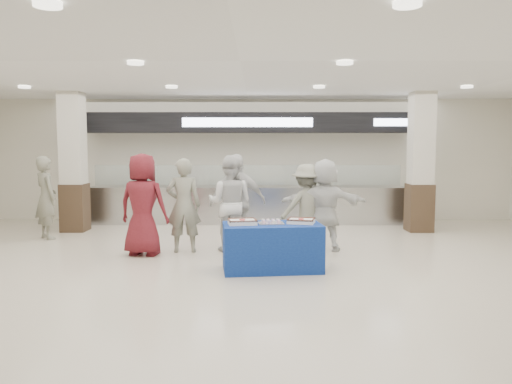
{
  "coord_description": "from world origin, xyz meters",
  "views": [
    {
      "loc": [
        0.26,
        -7.28,
        2.01
      ],
      "look_at": [
        0.22,
        1.6,
        1.16
      ],
      "focal_mm": 35.0,
      "sensor_mm": 36.0,
      "label": 1
    }
  ],
  "objects_px": {
    "sheet_cake_left": "(242,221)",
    "soldier_bg": "(46,198)",
    "soldier_b": "(307,207)",
    "cupcake_tray": "(271,222)",
    "civilian_white": "(324,205)",
    "sheet_cake_right": "(301,220)",
    "soldier_a": "(184,205)",
    "chef_tall": "(230,203)",
    "display_table": "(272,247)",
    "civilian_maroon": "(143,205)",
    "chef_short": "(238,202)"
  },
  "relations": [
    {
      "from": "sheet_cake_right",
      "to": "chef_tall",
      "type": "distance_m",
      "value": 1.87
    },
    {
      "from": "soldier_bg",
      "to": "display_table",
      "type": "bearing_deg",
      "value": -163.89
    },
    {
      "from": "soldier_b",
      "to": "soldier_bg",
      "type": "distance_m",
      "value": 5.54
    },
    {
      "from": "cupcake_tray",
      "to": "civilian_white",
      "type": "distance_m",
      "value": 1.82
    },
    {
      "from": "sheet_cake_left",
      "to": "civilian_maroon",
      "type": "bearing_deg",
      "value": 148.13
    },
    {
      "from": "soldier_a",
      "to": "sheet_cake_right",
      "type": "bearing_deg",
      "value": 142.49
    },
    {
      "from": "chef_short",
      "to": "soldier_b",
      "type": "height_order",
      "value": "chef_short"
    },
    {
      "from": "sheet_cake_right",
      "to": "cupcake_tray",
      "type": "xyz_separation_m",
      "value": [
        -0.48,
        -0.05,
        -0.01
      ]
    },
    {
      "from": "sheet_cake_right",
      "to": "soldier_a",
      "type": "bearing_deg",
      "value": 148.04
    },
    {
      "from": "chef_short",
      "to": "civilian_white",
      "type": "relative_size",
      "value": 1.05
    },
    {
      "from": "cupcake_tray",
      "to": "chef_tall",
      "type": "height_order",
      "value": "chef_tall"
    },
    {
      "from": "sheet_cake_left",
      "to": "soldier_a",
      "type": "relative_size",
      "value": 0.28
    },
    {
      "from": "cupcake_tray",
      "to": "soldier_b",
      "type": "relative_size",
      "value": 0.26
    },
    {
      "from": "sheet_cake_right",
      "to": "soldier_bg",
      "type": "xyz_separation_m",
      "value": [
        -5.19,
        2.6,
        0.09
      ]
    },
    {
      "from": "display_table",
      "to": "soldier_b",
      "type": "xyz_separation_m",
      "value": [
        0.7,
        1.58,
        0.44
      ]
    },
    {
      "from": "display_table",
      "to": "sheet_cake_right",
      "type": "height_order",
      "value": "sheet_cake_right"
    },
    {
      "from": "sheet_cake_left",
      "to": "cupcake_tray",
      "type": "distance_m",
      "value": 0.46
    },
    {
      "from": "cupcake_tray",
      "to": "soldier_a",
      "type": "distance_m",
      "value": 2.09
    },
    {
      "from": "display_table",
      "to": "sheet_cake_left",
      "type": "height_order",
      "value": "sheet_cake_left"
    },
    {
      "from": "display_table",
      "to": "soldier_b",
      "type": "distance_m",
      "value": 1.78
    },
    {
      "from": "sheet_cake_right",
      "to": "soldier_b",
      "type": "relative_size",
      "value": 0.29
    },
    {
      "from": "civilian_maroon",
      "to": "civilian_white",
      "type": "relative_size",
      "value": 1.06
    },
    {
      "from": "chef_tall",
      "to": "sheet_cake_right",
      "type": "bearing_deg",
      "value": 143.62
    },
    {
      "from": "cupcake_tray",
      "to": "soldier_bg",
      "type": "bearing_deg",
      "value": 150.61
    },
    {
      "from": "civilian_maroon",
      "to": "sheet_cake_right",
      "type": "bearing_deg",
      "value": 172.09
    },
    {
      "from": "chef_tall",
      "to": "sheet_cake_left",
      "type": "bearing_deg",
      "value": 113.25
    },
    {
      "from": "soldier_a",
      "to": "chef_tall",
      "type": "bearing_deg",
      "value": -177.46
    },
    {
      "from": "sheet_cake_left",
      "to": "soldier_b",
      "type": "xyz_separation_m",
      "value": [
        1.18,
        1.62,
        0.02
      ]
    },
    {
      "from": "sheet_cake_left",
      "to": "soldier_bg",
      "type": "bearing_deg",
      "value": 147.47
    },
    {
      "from": "sheet_cake_left",
      "to": "soldier_b",
      "type": "distance_m",
      "value": 2.0
    },
    {
      "from": "chef_tall",
      "to": "civilian_white",
      "type": "xyz_separation_m",
      "value": [
        1.78,
        0.02,
        -0.03
      ]
    },
    {
      "from": "chef_short",
      "to": "soldier_b",
      "type": "bearing_deg",
      "value": 167.87
    },
    {
      "from": "chef_tall",
      "to": "civilian_maroon",
      "type": "bearing_deg",
      "value": 27.0
    },
    {
      "from": "cupcake_tray",
      "to": "civilian_maroon",
      "type": "xyz_separation_m",
      "value": [
        -2.29,
        1.08,
        0.14
      ]
    },
    {
      "from": "soldier_b",
      "to": "chef_short",
      "type": "bearing_deg",
      "value": -15.31
    },
    {
      "from": "chef_short",
      "to": "soldier_bg",
      "type": "relative_size",
      "value": 1.03
    },
    {
      "from": "sheet_cake_right",
      "to": "chef_short",
      "type": "bearing_deg",
      "value": 125.03
    },
    {
      "from": "soldier_a",
      "to": "chef_short",
      "type": "height_order",
      "value": "chef_short"
    },
    {
      "from": "sheet_cake_left",
      "to": "soldier_bg",
      "type": "relative_size",
      "value": 0.27
    },
    {
      "from": "civilian_maroon",
      "to": "civilian_white",
      "type": "bearing_deg",
      "value": -160.52
    },
    {
      "from": "sheet_cake_left",
      "to": "civilian_white",
      "type": "distance_m",
      "value": 2.16
    },
    {
      "from": "sheet_cake_left",
      "to": "sheet_cake_right",
      "type": "xyz_separation_m",
      "value": [
        0.94,
        0.11,
        -0.0
      ]
    },
    {
      "from": "display_table",
      "to": "soldier_a",
      "type": "xyz_separation_m",
      "value": [
        -1.61,
        1.36,
        0.5
      ]
    },
    {
      "from": "civilian_white",
      "to": "chef_tall",
      "type": "bearing_deg",
      "value": 2.0
    },
    {
      "from": "display_table",
      "to": "sheet_cake_right",
      "type": "distance_m",
      "value": 0.63
    },
    {
      "from": "civilian_maroon",
      "to": "soldier_a",
      "type": "bearing_deg",
      "value": -146.66
    },
    {
      "from": "chef_tall",
      "to": "soldier_bg",
      "type": "height_order",
      "value": "chef_tall"
    },
    {
      "from": "display_table",
      "to": "soldier_a",
      "type": "bearing_deg",
      "value": 133.55
    },
    {
      "from": "display_table",
      "to": "sheet_cake_left",
      "type": "distance_m",
      "value": 0.64
    },
    {
      "from": "cupcake_tray",
      "to": "soldier_b",
      "type": "height_order",
      "value": "soldier_b"
    }
  ]
}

